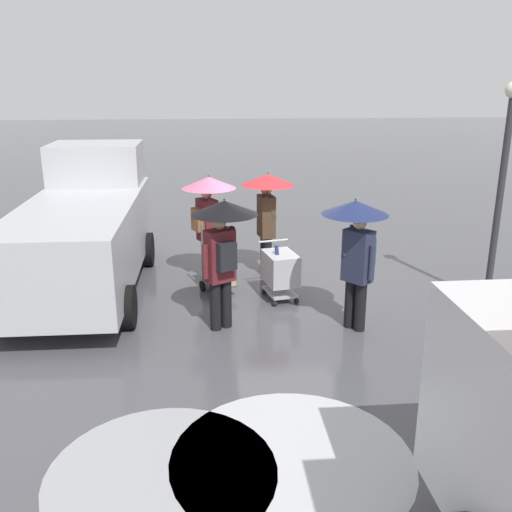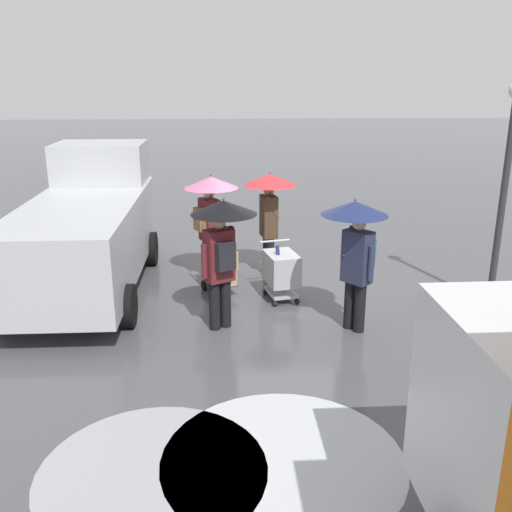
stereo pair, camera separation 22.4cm
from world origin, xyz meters
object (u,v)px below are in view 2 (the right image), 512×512
shopping_cart_vendor (281,270)px  pedestrian_far_side (356,236)px  pedestrian_white_side (270,200)px  hand_dolly_boxes (221,259)px  street_lamp (506,173)px  pedestrian_black_side (210,204)px  pedestrian_pink_side (222,235)px  cargo_van_parked_right (88,229)px

shopping_cart_vendor → pedestrian_far_side: 1.95m
pedestrian_white_side → pedestrian_far_side: same height
hand_dolly_boxes → street_lamp: street_lamp is taller
pedestrian_white_side → pedestrian_black_side: bearing=11.3°
pedestrian_pink_side → street_lamp: size_ratio=0.56×
pedestrian_black_side → street_lamp: 5.32m
cargo_van_parked_right → shopping_cart_vendor: 3.75m
pedestrian_white_side → pedestrian_far_side: size_ratio=1.00×
pedestrian_pink_side → pedestrian_white_side: size_ratio=1.00×
cargo_van_parked_right → shopping_cart_vendor: size_ratio=5.12×
pedestrian_pink_side → pedestrian_black_side: same height
pedestrian_white_side → pedestrian_far_side: (-1.15, 2.64, -0.01)m
shopping_cart_vendor → street_lamp: 4.18m
cargo_van_parked_right → street_lamp: (-7.36, 1.24, 1.19)m
pedestrian_black_side → street_lamp: bearing=163.5°
cargo_van_parked_right → pedestrian_white_side: 3.54m
cargo_van_parked_right → pedestrian_far_side: bearing=155.2°
cargo_van_parked_right → street_lamp: size_ratio=1.38×
hand_dolly_boxes → pedestrian_far_side: pedestrian_far_side is taller
pedestrian_pink_side → pedestrian_far_side: (-2.09, 0.16, 0.00)m
cargo_van_parked_right → pedestrian_black_side: bearing=-173.6°
pedestrian_black_side → cargo_van_parked_right: bearing=6.4°
cargo_van_parked_right → pedestrian_black_side: cargo_van_parked_right is taller
shopping_cart_vendor → street_lamp: (-3.75, 0.42, 1.80)m
shopping_cart_vendor → hand_dolly_boxes: size_ratio=0.79×
pedestrian_white_side → hand_dolly_boxes: bearing=44.7°
cargo_van_parked_right → shopping_cart_vendor: bearing=167.2°
pedestrian_pink_side → pedestrian_white_side: bearing=-110.7°
cargo_van_parked_right → pedestrian_pink_side: cargo_van_parked_right is taller
pedestrian_far_side → pedestrian_black_side: bearing=-45.9°
pedestrian_black_side → shopping_cart_vendor: bearing=140.2°
pedestrian_black_side → hand_dolly_boxes: bearing=104.6°
pedestrian_far_side → cargo_van_parked_right: bearing=-24.8°
hand_dolly_boxes → pedestrian_black_side: size_ratio=0.61×
pedestrian_far_side → street_lamp: street_lamp is taller
pedestrian_black_side → pedestrian_white_side: 1.20m
hand_dolly_boxes → shopping_cart_vendor: bearing=162.9°
shopping_cart_vendor → cargo_van_parked_right: bearing=-12.8°
shopping_cart_vendor → pedestrian_black_side: (1.30, -1.08, 1.00)m
hand_dolly_boxes → street_lamp: (-4.85, 0.76, 1.69)m
cargo_van_parked_right → pedestrian_pink_side: (-2.55, 1.98, 0.39)m
shopping_cart_vendor → pedestrian_black_side: pedestrian_black_side is taller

